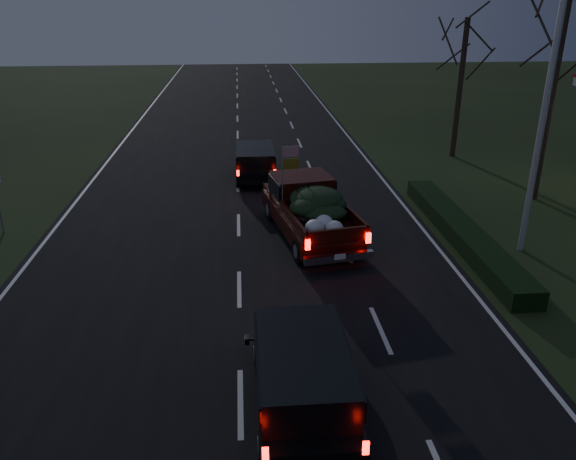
{
  "coord_description": "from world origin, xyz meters",
  "views": [
    {
      "loc": [
        0.19,
        -14.54,
        7.89
      ],
      "look_at": [
        1.54,
        1.27,
        1.3
      ],
      "focal_mm": 35.0,
      "sensor_mm": 36.0,
      "label": 1
    }
  ],
  "objects_px": {
    "pickup_truck": "(310,207)",
    "lead_suv": "(255,160)",
    "light_pole": "(549,84)",
    "rear_suv": "(303,371)"
  },
  "relations": [
    {
      "from": "light_pole",
      "to": "rear_suv",
      "type": "relative_size",
      "value": 2.04
    },
    {
      "from": "lead_suv",
      "to": "rear_suv",
      "type": "xyz_separation_m",
      "value": [
        0.45,
        -16.14,
        0.05
      ]
    },
    {
      "from": "light_pole",
      "to": "lead_suv",
      "type": "distance_m",
      "value": 13.18
    },
    {
      "from": "pickup_truck",
      "to": "lead_suv",
      "type": "bearing_deg",
      "value": 93.34
    },
    {
      "from": "lead_suv",
      "to": "rear_suv",
      "type": "distance_m",
      "value": 16.14
    },
    {
      "from": "pickup_truck",
      "to": "lead_suv",
      "type": "distance_m",
      "value": 7.22
    },
    {
      "from": "rear_suv",
      "to": "light_pole",
      "type": "bearing_deg",
      "value": 41.89
    },
    {
      "from": "lead_suv",
      "to": "rear_suv",
      "type": "relative_size",
      "value": 0.95
    },
    {
      "from": "pickup_truck",
      "to": "light_pole",
      "type": "bearing_deg",
      "value": -24.7
    },
    {
      "from": "pickup_truck",
      "to": "lead_suv",
      "type": "height_order",
      "value": "pickup_truck"
    }
  ]
}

